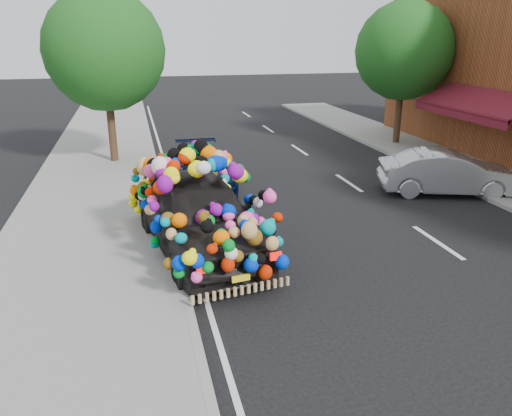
# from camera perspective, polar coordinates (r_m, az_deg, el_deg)

# --- Properties ---
(ground) EXTENTS (100.00, 100.00, 0.00)m
(ground) POSITION_cam_1_polar(r_m,az_deg,el_deg) (10.81, 3.78, -5.72)
(ground) COLOR black
(ground) RESTS_ON ground
(sidewalk) EXTENTS (4.00, 60.00, 0.12)m
(sidewalk) POSITION_cam_1_polar(r_m,az_deg,el_deg) (10.43, -19.58, -7.50)
(sidewalk) COLOR gray
(sidewalk) RESTS_ON ground
(kerb) EXTENTS (0.15, 60.00, 0.13)m
(kerb) POSITION_cam_1_polar(r_m,az_deg,el_deg) (10.38, -8.78, -6.65)
(kerb) COLOR gray
(kerb) RESTS_ON ground
(lane_markings) EXTENTS (6.00, 50.00, 0.01)m
(lane_markings) POSITION_cam_1_polar(r_m,az_deg,el_deg) (12.32, 20.00, -3.66)
(lane_markings) COLOR silver
(lane_markings) RESTS_ON ground
(tree_near_sidewalk) EXTENTS (4.20, 4.20, 6.13)m
(tree_near_sidewalk) POSITION_cam_1_polar(r_m,az_deg,el_deg) (18.85, -16.94, 16.86)
(tree_near_sidewalk) COLOR #332114
(tree_near_sidewalk) RESTS_ON ground
(tree_far_b) EXTENTS (4.00, 4.00, 5.90)m
(tree_far_b) POSITION_cam_1_polar(r_m,az_deg,el_deg) (22.26, 16.58, 16.81)
(tree_far_b) COLOR #332114
(tree_far_b) RESTS_ON ground
(plush_art_car) EXTENTS (3.17, 5.51, 2.35)m
(plush_art_car) POSITION_cam_1_polar(r_m,az_deg,el_deg) (10.84, -6.66, 1.18)
(plush_art_car) COLOR black
(plush_art_car) RESTS_ON ground
(navy_sedan) EXTENTS (1.67, 4.04, 1.17)m
(navy_sedan) POSITION_cam_1_polar(r_m,az_deg,el_deg) (15.78, -6.05, 4.57)
(navy_sedan) COLOR black
(navy_sedan) RESTS_ON ground
(silver_hatchback) EXTENTS (4.19, 2.57, 1.31)m
(silver_hatchback) POSITION_cam_1_polar(r_m,az_deg,el_deg) (15.94, 21.05, 3.79)
(silver_hatchback) COLOR #A2A4A9
(silver_hatchback) RESTS_ON ground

